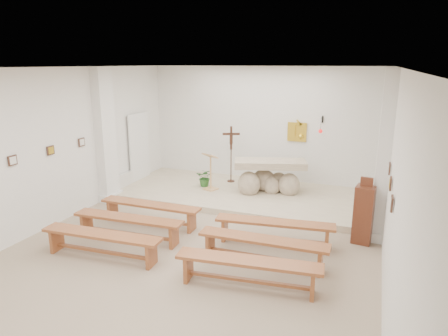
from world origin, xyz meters
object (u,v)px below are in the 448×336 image
at_px(bench_left_second, 128,223).
at_px(bench_right_second, 263,245).
at_px(bench_right_front, 275,227).
at_px(lectern, 210,171).
at_px(bench_right_third, 248,267).
at_px(bench_left_third, 102,239).
at_px(crucifix_stand, 231,150).
at_px(bench_left_front, 150,209).
at_px(altar, 269,179).
at_px(donation_pedestal, 364,214).

relative_size(bench_left_second, bench_right_second, 1.00).
height_order(bench_right_front, bench_right_second, same).
height_order(lectern, bench_right_third, lectern).
bearing_deg(bench_left_third, bench_right_second, 13.44).
height_order(crucifix_stand, bench_right_front, crucifix_stand).
bearing_deg(bench_left_front, altar, 54.19).
bearing_deg(bench_left_second, bench_left_front, 87.04).
xyz_separation_m(lectern, donation_pedestal, (4.10, -1.70, -0.07)).
xyz_separation_m(crucifix_stand, bench_left_front, (-0.71, -3.39, -0.73)).
distance_m(altar, bench_right_third, 4.64).
bearing_deg(bench_left_third, lectern, 80.64).
bearing_deg(bench_right_second, lectern, 125.12).
relative_size(bench_left_front, bench_left_third, 0.99).
relative_size(crucifix_stand, bench_left_third, 0.69).
bearing_deg(bench_right_front, bench_right_third, -97.24).
height_order(crucifix_stand, bench_right_second, crucifix_stand).
height_order(donation_pedestal, bench_left_third, donation_pedestal).
relative_size(bench_left_third, bench_right_third, 1.00).
distance_m(donation_pedestal, bench_left_second, 4.83).
bearing_deg(bench_left_third, bench_right_front, 27.75).
bearing_deg(bench_left_third, bench_left_second, 86.68).
relative_size(bench_right_front, bench_right_second, 1.01).
bearing_deg(altar, lectern, 175.80).
xyz_separation_m(bench_left_front, bench_right_third, (2.89, -1.74, 0.00)).
height_order(altar, bench_left_second, altar).
bearing_deg(lectern, bench_right_front, -24.99).
bearing_deg(bench_left_second, lectern, 79.44).
distance_m(altar, bench_left_second, 4.21).
height_order(altar, bench_left_front, altar).
bearing_deg(lectern, donation_pedestal, -2.38).
bearing_deg(altar, crucifix_stand, 139.06).
relative_size(crucifix_stand, bench_right_front, 0.69).
relative_size(lectern, bench_left_second, 0.45).
bearing_deg(bench_left_front, bench_right_front, -0.20).
distance_m(lectern, bench_left_third, 4.22).
distance_m(bench_right_second, bench_left_third, 3.01).
bearing_deg(altar, bench_right_front, -90.36).
height_order(lectern, bench_right_second, lectern).
distance_m(lectern, bench_left_front, 2.51).
relative_size(crucifix_stand, bench_right_second, 0.69).
relative_size(donation_pedestal, bench_right_third, 0.57).
distance_m(bench_right_front, bench_right_third, 1.74).
bearing_deg(lectern, bench_left_third, -75.94).
xyz_separation_m(altar, bench_left_third, (-2.02, -4.56, -0.15)).
height_order(donation_pedestal, bench_left_front, donation_pedestal).
bearing_deg(bench_right_front, donation_pedestal, 17.21).
xyz_separation_m(altar, bench_right_second, (0.87, -3.69, -0.15)).
relative_size(altar, lectern, 1.89).
height_order(bench_right_second, bench_right_third, same).
height_order(lectern, bench_left_front, lectern).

